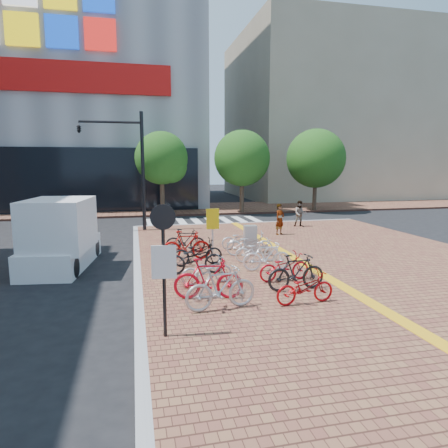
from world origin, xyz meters
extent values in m
plane|color=black|center=(0.00, 0.00, 0.00)|extent=(120.00, 120.00, 0.00)
cube|color=#EBA614|center=(2.00, -5.00, 0.16)|extent=(0.40, 34.00, 0.01)
cube|color=gray|center=(-4.00, -5.00, 0.08)|extent=(0.25, 34.00, 0.15)
cube|color=gray|center=(3.00, 12.00, 0.08)|extent=(14.00, 0.25, 0.15)
cube|color=brown|center=(0.00, 21.00, 0.07)|extent=(70.00, 8.00, 0.15)
cube|color=gray|center=(-16.00, 32.00, 14.00)|extent=(36.00, 24.00, 28.00)
cube|color=gray|center=(18.00, 32.00, 9.00)|extent=(20.00, 18.00, 18.00)
cube|color=silver|center=(-3.00, 14.00, 0.01)|extent=(0.50, 4.00, 0.01)
cube|color=silver|center=(-2.00, 14.00, 0.01)|extent=(0.50, 4.00, 0.01)
cube|color=silver|center=(-1.00, 14.00, 0.01)|extent=(0.50, 4.00, 0.01)
cube|color=silver|center=(0.00, 14.00, 0.01)|extent=(0.50, 4.00, 0.01)
cube|color=silver|center=(1.00, 14.00, 0.01)|extent=(0.50, 4.00, 0.01)
cube|color=silver|center=(2.00, 14.00, 0.01)|extent=(0.50, 4.00, 0.01)
cube|color=silver|center=(3.00, 14.00, 0.01)|extent=(0.50, 4.00, 0.01)
cube|color=silver|center=(4.00, 14.00, 0.01)|extent=(0.50, 4.00, 0.01)
cylinder|color=#38281E|center=(-2.00, 17.50, 1.45)|extent=(0.32, 0.32, 2.60)
sphere|color=#194714|center=(-2.00, 17.50, 4.20)|extent=(3.80, 3.80, 3.80)
sphere|color=#194714|center=(-1.40, 17.20, 3.60)|extent=(2.40, 2.40, 2.40)
cylinder|color=#38281E|center=(4.00, 17.50, 1.45)|extent=(0.32, 0.32, 2.60)
sphere|color=#194714|center=(4.00, 17.50, 4.20)|extent=(4.20, 4.20, 4.20)
sphere|color=#194714|center=(4.60, 17.20, 3.60)|extent=(2.40, 2.40, 2.40)
cylinder|color=#38281E|center=(10.00, 17.50, 1.45)|extent=(0.32, 0.32, 2.60)
sphere|color=#194714|center=(10.00, 17.50, 4.20)|extent=(4.60, 4.60, 4.60)
sphere|color=#194714|center=(10.60, 17.20, 3.60)|extent=(2.40, 2.40, 2.40)
imported|color=#AEAFB3|center=(-1.98, -2.36, 0.71)|extent=(1.93, 0.80, 1.13)
imported|color=#B80D1E|center=(-2.14, -1.51, 0.72)|extent=(1.95, 0.87, 1.13)
imported|color=#B8B7BC|center=(-1.94, -0.14, 0.58)|extent=(1.70, 0.81, 0.86)
imported|color=black|center=(-2.12, 1.05, 0.67)|extent=(2.02, 0.80, 1.04)
imported|color=black|center=(-1.86, 2.16, 0.63)|extent=(1.89, 0.80, 0.97)
imported|color=#9F0D0B|center=(-2.13, 3.13, 0.71)|extent=(1.90, 0.66, 1.12)
imported|color=black|center=(-2.01, 4.40, 0.64)|extent=(1.70, 0.77, 0.99)
imported|color=#AE0C10|center=(0.26, -2.43, 0.58)|extent=(1.69, 0.72, 0.86)
imported|color=black|center=(0.50, -1.31, 0.69)|extent=(1.81, 0.63, 1.07)
imported|color=red|center=(0.51, -0.34, 0.60)|extent=(1.76, 0.78, 0.89)
imported|color=white|center=(0.35, 0.89, 0.66)|extent=(1.71, 0.60, 1.01)
imported|color=silver|center=(0.39, 2.17, 0.59)|extent=(1.69, 0.65, 0.87)
imported|color=silver|center=(0.41, 3.20, 0.64)|extent=(1.95, 0.98, 0.98)
imported|color=silver|center=(0.36, 4.51, 0.58)|extent=(1.69, 0.73, 0.87)
imported|color=gray|center=(3.30, 7.48, 0.95)|extent=(0.69, 0.61, 1.59)
imported|color=#4F5265|center=(5.42, 9.75, 0.91)|extent=(0.85, 0.73, 1.51)
cube|color=#B1B1B6|center=(0.60, 3.75, 0.72)|extent=(0.56, 0.43, 1.13)
cylinder|color=#B7B7BC|center=(-1.01, 3.64, 1.07)|extent=(0.07, 0.07, 1.83)
cube|color=yellow|center=(-1.01, 3.59, 1.63)|extent=(0.51, 0.07, 0.82)
cylinder|color=black|center=(-3.48, -3.65, 1.56)|extent=(0.08, 0.08, 2.81)
cylinder|color=black|center=(-3.48, -3.71, 2.73)|extent=(0.53, 0.08, 0.52)
cube|color=silver|center=(-3.48, -3.71, 1.79)|extent=(0.52, 0.08, 0.70)
cylinder|color=black|center=(-3.50, 10.58, 3.35)|extent=(0.19, 0.19, 6.41)
cylinder|color=black|center=(-5.10, 10.58, 5.97)|extent=(3.20, 0.13, 0.13)
imported|color=black|center=(-6.70, 10.58, 5.65)|extent=(0.28, 1.33, 0.53)
cube|color=white|center=(-6.72, 3.68, 0.45)|extent=(2.45, 4.68, 0.90)
cube|color=white|center=(-6.55, 4.96, 1.54)|extent=(2.12, 2.12, 1.29)
cube|color=white|center=(-6.82, 2.89, 1.69)|extent=(2.33, 3.02, 1.79)
cylinder|color=black|center=(-7.35, 5.36, 0.35)|extent=(0.31, 0.72, 0.70)
cylinder|color=black|center=(-7.76, 2.21, 0.35)|extent=(0.31, 0.72, 0.70)
cylinder|color=black|center=(-5.67, 5.15, 0.35)|extent=(0.31, 0.72, 0.70)
cylinder|color=black|center=(-6.08, 1.99, 0.35)|extent=(0.31, 0.72, 0.70)
camera|label=1|loc=(-4.04, -11.79, 3.80)|focal=32.00mm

